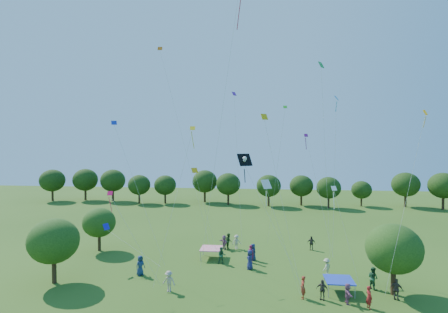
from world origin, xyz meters
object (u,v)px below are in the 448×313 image
near_tree_west (54,241)px  tent_red_stripe (211,248)px  near_tree_east (394,249)px  tent_blue (339,280)px  pirate_kite (246,161)px  red_high_kite (232,39)px  near_tree_north (99,223)px

near_tree_west → tent_red_stripe: near_tree_west is taller
near_tree_east → tent_blue: near_tree_east is taller
pirate_kite → red_high_kite: red_high_kite is taller
tent_blue → pirate_kite: (-7.57, 0.24, 9.52)m
tent_red_stripe → near_tree_east: bearing=-24.5°
near_tree_north → near_tree_east: (28.64, -8.40, 0.51)m
tent_blue → red_high_kite: red_high_kite is taller
pirate_kite → near_tree_north: bearing=153.8°
near_tree_north → tent_red_stripe: near_tree_north is taller
near_tree_west → tent_blue: 24.17m
near_tree_east → tent_blue: (-4.22, -0.12, -2.66)m
near_tree_west → tent_blue: near_tree_west is taller
pirate_kite → tent_red_stripe: bearing=119.1°
near_tree_west → pirate_kite: pirate_kite is taller
near_tree_west → tent_blue: size_ratio=2.54×
near_tree_west → near_tree_north: near_tree_west is taller
near_tree_west → red_high_kite: (15.38, 0.64, 16.86)m
near_tree_east → pirate_kite: pirate_kite is taller
tent_red_stripe → red_high_kite: 21.00m
tent_red_stripe → tent_blue: bearing=-32.4°
tent_red_stripe → red_high_kite: (2.85, -7.32, 19.47)m
pirate_kite → red_high_kite: (-1.07, -0.28, 9.95)m
pirate_kite → near_tree_east: bearing=-0.6°
near_tree_east → red_high_kite: (-12.86, -0.16, 16.82)m
near_tree_west → near_tree_north: size_ratio=1.16×
near_tree_east → tent_red_stripe: bearing=155.5°
red_high_kite → near_tree_east: bearing=0.7°
near_tree_east → red_high_kite: size_ratio=0.24×
red_high_kite → tent_red_stripe: bearing=111.2°
near_tree_north → red_high_kite: bearing=-28.5°
near_tree_west → pirate_kite: (16.45, 0.91, 6.91)m
tent_blue → pirate_kite: 12.17m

